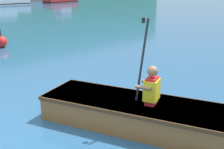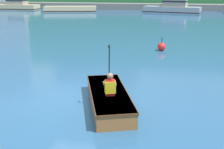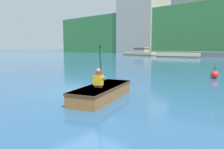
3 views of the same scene
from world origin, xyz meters
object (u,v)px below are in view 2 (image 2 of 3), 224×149
(moored_boat_dock_center_far, at_px, (173,8))
(rowboat_foreground, at_px, (108,97))
(moored_boat_dock_center_near, at_px, (16,5))
(moored_boat_dock_west_inner, at_px, (70,9))
(person_paddler, at_px, (110,85))
(channel_buoy, at_px, (162,47))

(moored_boat_dock_center_far, relative_size, rowboat_foreground, 2.32)
(moored_boat_dock_center_near, xyz_separation_m, rowboat_foreground, (20.99, -32.24, -0.36))
(moored_boat_dock_west_inner, distance_m, person_paddler, 32.91)
(rowboat_foreground, bearing_deg, moored_boat_dock_center_far, 86.17)
(moored_boat_dock_west_inner, height_order, channel_buoy, moored_boat_dock_west_inner)
(moored_boat_dock_center_far, xyz_separation_m, rowboat_foreground, (-2.09, -31.16, -0.44))
(moored_boat_dock_west_inner, xyz_separation_m, rowboat_foreground, (11.76, -30.37, -0.09))
(moored_boat_dock_center_near, distance_m, channel_buoy, 33.15)
(person_paddler, height_order, channel_buoy, person_paddler)
(moored_boat_dock_west_inner, xyz_separation_m, moored_boat_dock_center_near, (-9.23, 1.87, 0.27))
(moored_boat_dock_center_near, height_order, moored_boat_dock_center_far, moored_boat_dock_center_far)
(moored_boat_dock_west_inner, distance_m, moored_boat_dock_center_far, 13.88)
(moored_boat_dock_center_near, bearing_deg, channel_buoy, -47.72)
(moored_boat_dock_west_inner, xyz_separation_m, channel_buoy, (13.07, -22.66, -0.12))
(moored_boat_dock_center_near, distance_m, moored_boat_dock_center_far, 23.10)
(moored_boat_dock_west_inner, relative_size, moored_boat_dock_center_far, 0.97)
(moored_boat_dock_west_inner, distance_m, channel_buoy, 26.16)
(channel_buoy, bearing_deg, moored_boat_dock_center_far, 88.10)
(moored_boat_dock_center_far, distance_m, person_paddler, 31.55)
(moored_boat_dock_center_near, xyz_separation_m, person_paddler, (21.11, -32.56, 0.13))
(person_paddler, distance_m, channel_buoy, 8.14)
(moored_boat_dock_center_near, relative_size, rowboat_foreground, 2.14)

